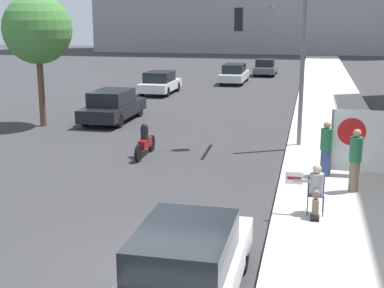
% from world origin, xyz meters
% --- Properties ---
extents(ground_plane, '(160.00, 160.00, 0.00)m').
position_xyz_m(ground_plane, '(0.00, 0.00, 0.00)').
color(ground_plane, '#38383A').
extents(sidewalk_curb, '(3.81, 90.00, 0.18)m').
position_xyz_m(sidewalk_curb, '(3.92, 15.00, 0.09)').
color(sidewalk_curb, beige).
rests_on(sidewalk_curb, ground_plane).
extents(seated_protester, '(0.95, 0.77, 1.23)m').
position_xyz_m(seated_protester, '(3.01, 3.44, 0.84)').
color(seated_protester, '#474C56').
rests_on(seated_protester, sidewalk_curb).
extents(jogger_on_sidewalk, '(0.34, 0.34, 1.75)m').
position_xyz_m(jogger_on_sidewalk, '(4.07, 5.50, 1.07)').
color(jogger_on_sidewalk, '#756651').
rests_on(jogger_on_sidewalk, sidewalk_curb).
extents(pedestrian_behind, '(0.34, 0.34, 1.67)m').
position_xyz_m(pedestrian_behind, '(3.32, 6.83, 1.03)').
color(pedestrian_behind, '#334775').
rests_on(pedestrian_behind, sidewalk_curb).
extents(protest_banner, '(2.10, 0.06, 1.99)m').
position_xyz_m(protest_banner, '(4.48, 7.17, 1.23)').
color(protest_banner, slate).
rests_on(protest_banner, sidewalk_curb).
extents(traffic_light_pole, '(2.59, 2.36, 5.31)m').
position_xyz_m(traffic_light_pole, '(1.53, 10.79, 3.74)').
color(traffic_light_pole, slate).
rests_on(traffic_light_pole, sidewalk_curb).
extents(parked_car_curbside, '(1.79, 4.41, 1.42)m').
position_xyz_m(parked_car_curbside, '(0.85, -0.97, 0.71)').
color(parked_car_curbside, silver).
rests_on(parked_car_curbside, ground_plane).
extents(car_on_road_nearest, '(1.83, 4.67, 1.51)m').
position_xyz_m(car_on_road_nearest, '(-6.37, 14.51, 0.75)').
color(car_on_road_nearest, black).
rests_on(car_on_road_nearest, ground_plane).
extents(car_on_road_midblock, '(1.84, 4.34, 1.45)m').
position_xyz_m(car_on_road_midblock, '(-6.78, 24.10, 0.72)').
color(car_on_road_midblock, white).
rests_on(car_on_road_midblock, ground_plane).
extents(car_on_road_distant, '(1.71, 4.78, 1.45)m').
position_xyz_m(car_on_road_distant, '(-2.90, 30.83, 0.72)').
color(car_on_road_distant, silver).
rests_on(car_on_road_distant, ground_plane).
extents(car_on_road_far_lane, '(1.77, 4.18, 1.39)m').
position_xyz_m(car_on_road_far_lane, '(-1.10, 37.05, 0.70)').
color(car_on_road_far_lane, '#565B60').
rests_on(car_on_road_far_lane, ground_plane).
extents(motorcycle_on_road, '(0.28, 2.15, 1.20)m').
position_xyz_m(motorcycle_on_road, '(-2.88, 8.53, 0.52)').
color(motorcycle_on_road, maroon).
rests_on(motorcycle_on_road, ground_plane).
extents(street_tree_near_curb, '(3.04, 3.04, 5.86)m').
position_xyz_m(street_tree_near_curb, '(-9.10, 12.78, 4.31)').
color(street_tree_near_curb, brown).
rests_on(street_tree_near_curb, ground_plane).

